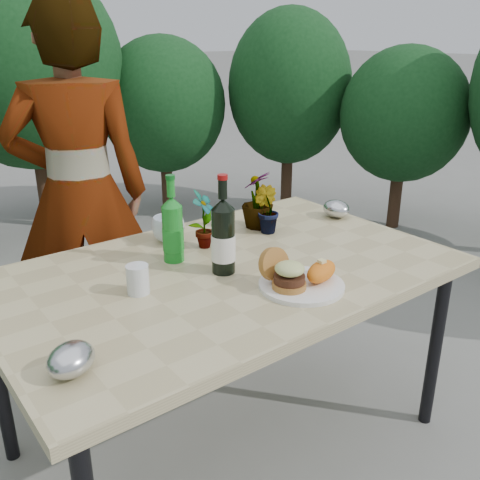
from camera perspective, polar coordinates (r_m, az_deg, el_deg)
ground at (r=2.30m, az=-1.29°, el=-20.27°), size 80.00×80.00×0.00m
patio_table at (r=1.91m, az=-1.46°, el=-4.55°), size 1.60×1.00×0.75m
shrub_hedge at (r=3.12m, az=-21.73°, el=12.95°), size 6.93×5.22×2.13m
dinner_plate at (r=1.76m, az=6.57°, el=-4.82°), size 0.28×0.28×0.01m
burger_stack at (r=1.71m, az=4.87°, el=-3.51°), size 0.11×0.16×0.11m
sweet_potato at (r=1.77m, az=8.66°, el=-3.32°), size 0.17×0.12×0.06m
grilled_veg at (r=1.82m, az=4.97°, el=-3.10°), size 0.08×0.05×0.03m
wine_bottle at (r=1.81m, az=-1.80°, el=0.27°), size 0.08×0.08×0.35m
sparkling_water at (r=1.92m, az=-7.18°, el=1.04°), size 0.08×0.08×0.32m
plastic_cup at (r=1.72m, az=-10.85°, el=-4.14°), size 0.07×0.07×0.09m
seedling_left at (r=2.03m, az=-3.88°, el=2.18°), size 0.14×0.13×0.23m
seedling_mid at (r=2.20m, az=2.83°, el=3.25°), size 0.11×0.12×0.19m
seedling_right at (r=2.25m, az=1.89°, el=4.30°), size 0.18×0.18×0.24m
blue_bowl at (r=2.13m, az=-7.65°, el=1.17°), size 0.14×0.14×0.10m
foil_packet_left at (r=1.38m, az=-17.59°, el=-12.04°), size 0.17×0.17×0.08m
foil_packet_right at (r=2.44m, az=10.24°, el=3.31°), size 0.12×0.14×0.08m
person at (r=2.51m, az=-16.73°, el=4.60°), size 0.73×0.62×1.69m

